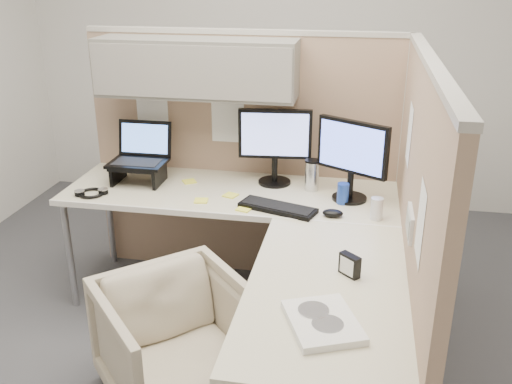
% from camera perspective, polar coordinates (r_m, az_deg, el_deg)
% --- Properties ---
extents(ground, '(4.50, 4.50, 0.00)m').
position_cam_1_polar(ground, '(3.30, -2.61, -15.36)').
color(ground, '#3F3F45').
rests_on(ground, ground).
extents(partition_back, '(2.00, 0.36, 1.63)m').
position_cam_1_polar(partition_back, '(3.60, -3.27, 7.41)').
color(partition_back, tan).
rests_on(partition_back, ground).
extents(partition_right, '(0.07, 2.03, 1.63)m').
position_cam_1_polar(partition_right, '(2.76, 15.31, -4.18)').
color(partition_right, tan).
rests_on(partition_right, ground).
extents(desk, '(2.00, 1.98, 0.73)m').
position_cam_1_polar(desk, '(3.02, 0.02, -3.76)').
color(desk, beige).
rests_on(desk, ground).
extents(office_chair, '(0.90, 0.90, 0.68)m').
position_cam_1_polar(office_chair, '(2.83, -7.87, -14.15)').
color(office_chair, '#B7B291').
rests_on(office_chair, ground).
extents(monitor_left, '(0.44, 0.20, 0.47)m').
position_cam_1_polar(monitor_left, '(3.44, 1.91, 5.16)').
color(monitor_left, black).
rests_on(monitor_left, desk).
extents(monitor_right, '(0.40, 0.25, 0.47)m').
position_cam_1_polar(monitor_right, '(3.24, 9.58, 3.77)').
color(monitor_right, black).
rests_on(monitor_right, desk).
extents(laptop_station, '(0.34, 0.29, 0.36)m').
position_cam_1_polar(laptop_station, '(3.59, -11.56, 3.13)').
color(laptop_station, black).
rests_on(laptop_station, desk).
extents(keyboard, '(0.45, 0.27, 0.02)m').
position_cam_1_polar(keyboard, '(3.15, 2.19, -1.59)').
color(keyboard, black).
rests_on(keyboard, desk).
extents(mouse, '(0.11, 0.08, 0.04)m').
position_cam_1_polar(mouse, '(3.09, 7.68, -2.11)').
color(mouse, black).
rests_on(mouse, desk).
extents(travel_mug, '(0.09, 0.09, 0.19)m').
position_cam_1_polar(travel_mug, '(3.41, 5.61, 1.70)').
color(travel_mug, silver).
rests_on(travel_mug, desk).
extents(soda_can_green, '(0.07, 0.07, 0.12)m').
position_cam_1_polar(soda_can_green, '(3.08, 11.97, -1.64)').
color(soda_can_green, silver).
rests_on(soda_can_green, desk).
extents(soda_can_silver, '(0.07, 0.07, 0.12)m').
position_cam_1_polar(soda_can_silver, '(3.25, 8.68, -0.15)').
color(soda_can_silver, '#1E3FA5').
rests_on(soda_can_silver, desk).
extents(sticky_note_a, '(0.09, 0.09, 0.01)m').
position_cam_1_polar(sticky_note_a, '(3.27, -5.52, -0.86)').
color(sticky_note_a, '#F6F340').
rests_on(sticky_note_a, desk).
extents(sticky_note_b, '(0.09, 0.09, 0.01)m').
position_cam_1_polar(sticky_note_b, '(3.15, -1.19, -1.69)').
color(sticky_note_b, '#F6F340').
rests_on(sticky_note_b, desk).
extents(sticky_note_c, '(0.11, 0.11, 0.01)m').
position_cam_1_polar(sticky_note_c, '(3.57, -6.68, 1.06)').
color(sticky_note_c, '#F6F340').
rests_on(sticky_note_c, desk).
extents(sticky_note_d, '(0.10, 0.10, 0.01)m').
position_cam_1_polar(sticky_note_d, '(3.34, -2.57, -0.33)').
color(sticky_note_d, '#F6F340').
rests_on(sticky_note_d, desk).
extents(headphones, '(0.20, 0.20, 0.03)m').
position_cam_1_polar(headphones, '(3.48, -16.12, -0.08)').
color(headphones, black).
rests_on(headphones, desk).
extents(paper_stack, '(0.35, 0.38, 0.03)m').
position_cam_1_polar(paper_stack, '(2.21, 6.68, -12.78)').
color(paper_stack, white).
rests_on(paper_stack, desk).
extents(desk_clock, '(0.10, 0.09, 0.10)m').
position_cam_1_polar(desk_clock, '(2.52, 9.34, -7.24)').
color(desk_clock, black).
rests_on(desk_clock, desk).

